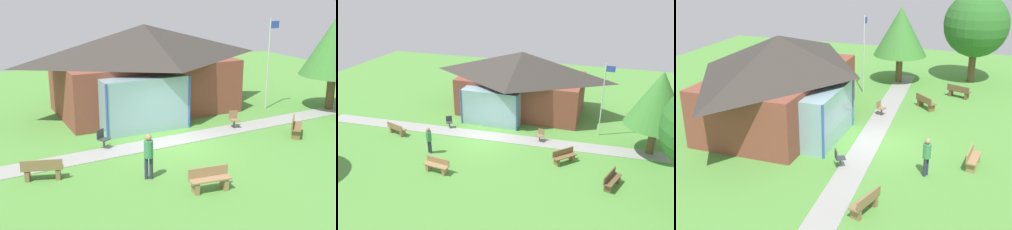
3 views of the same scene
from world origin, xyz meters
TOP-DOWN VIEW (x-y plane):
  - ground_plane at (0.00, 0.00)m, footprint 44.00×44.00m
  - pavilion at (0.93, 5.85)m, footprint 10.54×7.28m
  - footpath at (0.00, 0.59)m, footprint 24.84×2.56m
  - flagpole at (7.42, 3.16)m, footprint 0.64×0.08m
  - bench_lawn_far_right at (8.45, -3.00)m, footprint 0.93×1.56m
  - bench_mid_right at (5.66, -1.30)m, footprint 1.37×1.38m
  - bench_front_center at (-1.10, -4.54)m, footprint 1.54×0.61m
  - bench_mid_left at (-6.15, -1.08)m, footprint 1.56×0.86m
  - patio_chair_lawn_spare at (3.69, 0.97)m, footprint 0.54×0.54m
  - patio_chair_west at (-3.13, 1.07)m, footprint 0.60×0.60m
  - visitor_strolling_lawn at (-2.60, -2.71)m, footprint 0.34×0.34m
  - tree_east_hedge at (10.64, 1.47)m, footprint 3.75×3.75m

SIDE VIEW (x-z plane):
  - ground_plane at x=0.00m, z-range 0.00..0.00m
  - footpath at x=0.00m, z-range 0.00..0.03m
  - bench_lawn_far_right at x=8.45m, z-range -0.02..0.82m
  - bench_mid_right at x=5.66m, z-range -0.02..0.82m
  - bench_front_center at x=-1.10m, z-range -0.02..0.82m
  - bench_mid_left at x=-6.15m, z-range -0.02..0.82m
  - patio_chair_lawn_spare at x=3.69m, z-range -0.01..0.85m
  - patio_chair_west at x=-3.13m, z-range -0.01..0.85m
  - visitor_strolling_lawn at x=-2.60m, z-range 0.15..1.89m
  - pavilion at x=0.93m, z-range 0.10..4.95m
  - flagpole at x=7.42m, z-range 0.28..5.43m
  - tree_east_hedge at x=10.64m, z-range 0.97..6.34m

